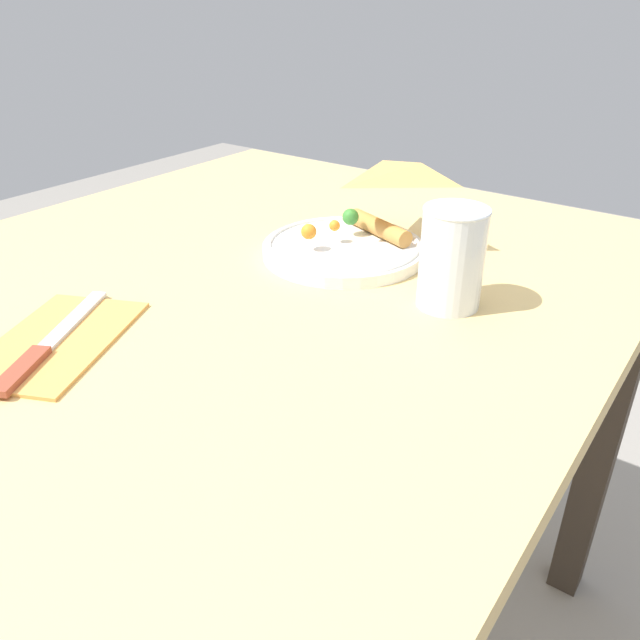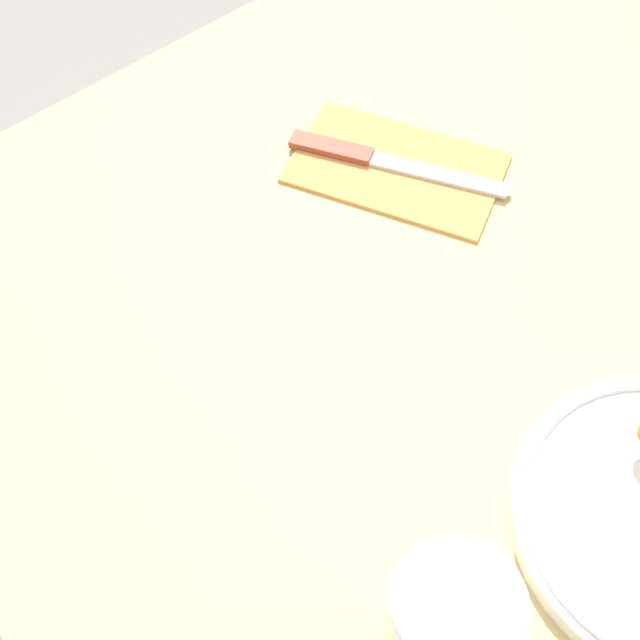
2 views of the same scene
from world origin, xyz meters
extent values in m
cube|color=#DBB770|center=(0.00, 0.00, 0.75)|extent=(1.06, 0.90, 0.03)
cube|color=#382D23|center=(0.48, -0.40, 0.37)|extent=(0.06, 0.06, 0.73)
cube|color=#382D23|center=(0.48, 0.40, 0.37)|extent=(0.06, 0.06, 0.73)
cylinder|color=white|center=(0.14, -0.07, 0.77)|extent=(0.22, 0.22, 0.02)
torus|color=white|center=(0.14, -0.07, 0.78)|extent=(0.21, 0.21, 0.01)
pyramid|color=#DBA351|center=(0.13, -0.07, 0.79)|extent=(0.17, 0.16, 0.02)
cylinder|color=#C68942|center=(0.19, -0.09, 0.79)|extent=(0.06, 0.11, 0.02)
sphere|color=#388433|center=(0.17, -0.06, 0.80)|extent=(0.02, 0.02, 0.02)
sphere|color=orange|center=(0.13, -0.05, 0.80)|extent=(0.01, 0.01, 0.01)
sphere|color=orange|center=(0.09, -0.04, 0.80)|extent=(0.02, 0.02, 0.02)
cylinder|color=white|center=(0.08, -0.25, 0.82)|extent=(0.07, 0.07, 0.12)
cylinder|color=white|center=(0.08, -0.25, 0.79)|extent=(0.06, 0.06, 0.06)
torus|color=white|center=(0.08, -0.25, 0.88)|extent=(0.07, 0.07, 0.00)
cube|color=#E59E4C|center=(-0.24, 0.04, 0.76)|extent=(0.22, 0.19, 0.00)
cube|color=#99422D|center=(-0.29, 0.01, 0.77)|extent=(0.08, 0.06, 0.01)
cube|color=silver|center=(-0.20, 0.06, 0.77)|extent=(0.12, 0.08, 0.00)
ellipsoid|color=silver|center=(-0.15, 0.09, 0.77)|extent=(0.03, 0.02, 0.00)
camera|label=1|loc=(-0.52, -0.51, 1.09)|focal=35.00mm
camera|label=2|loc=(0.12, -0.38, 1.30)|focal=45.00mm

